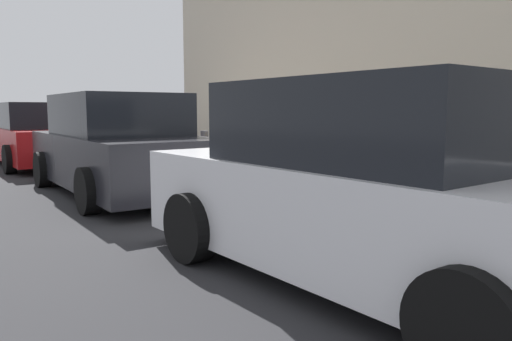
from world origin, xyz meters
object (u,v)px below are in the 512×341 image
Objects in this scene: suitcase_teal_4 at (312,165)px; fire_hydrant at (226,153)px; suitcase_black_1 at (384,174)px; parked_car_charcoal_1 at (119,147)px; parked_car_white_0 at (370,190)px; suitcase_olive_2 at (353,175)px; suitcase_navy_6 at (270,162)px; bollard_post at (205,150)px; suitcase_red_0 at (418,179)px; suitcase_silver_5 at (285,166)px; suitcase_maroon_3 at (328,172)px; parked_car_red_2 at (40,136)px; suitcase_red_7 at (251,160)px.

fire_hydrant is at bearing 1.66° from suitcase_teal_4.
suitcase_black_1 is 0.23× the size of parked_car_charcoal_1.
parked_car_white_0 is (-5.81, 2.41, 0.24)m from fire_hydrant.
suitcase_olive_2 is 1.99m from suitcase_navy_6.
fire_hydrant is (3.45, -0.03, 0.09)m from suitcase_olive_2.
bollard_post is 6.80m from parked_car_white_0.
suitcase_silver_5 is (2.61, 0.04, -0.06)m from suitcase_red_0.
suitcase_black_1 is 2.05m from suitcase_silver_5.
parked_car_red_2 reaches higher than suitcase_maroon_3.
parked_car_charcoal_1 is (3.58, 2.41, 0.26)m from suitcase_black_1.
bollard_post is (1.53, 0.09, 0.10)m from suitcase_red_7.
parked_car_charcoal_1 is at bearing -180.00° from parked_car_red_2.
suitcase_red_0 reaches higher than suitcase_teal_4.
fire_hydrant is at bearing -166.00° from bollard_post.
suitcase_navy_6 is at bearing -0.74° from suitcase_maroon_3.
suitcase_navy_6 is at bearing -159.47° from parked_car_red_2.
suitcase_navy_6 is (0.49, -0.05, 0.02)m from suitcase_silver_5.
parked_car_red_2 is at bearing 26.21° from fire_hydrant.
suitcase_red_0 is 3.64m from suitcase_red_7.
parked_car_white_0 reaches higher than suitcase_teal_4.
suitcase_olive_2 is 0.51m from suitcase_maroon_3.
suitcase_olive_2 is 3.86m from parked_car_charcoal_1.
suitcase_maroon_3 is 2.01m from suitcase_red_7.
suitcase_navy_6 is at bearing -28.78° from parked_car_white_0.
suitcase_red_0 reaches higher than suitcase_navy_6.
bollard_post is at bearing 1.26° from suitcase_red_0.
suitcase_red_7 is 0.94m from fire_hydrant.
parked_car_red_2 is (8.90, 2.41, 0.22)m from suitcase_black_1.
suitcase_navy_6 is 0.15× the size of parked_car_red_2.
suitcase_navy_6 is at bearing -0.17° from suitcase_red_0.
suitcase_silver_5 is 0.95× the size of suitcase_red_7.
parked_car_charcoal_1 reaches higher than fire_hydrant.
bollard_post reaches higher than fire_hydrant.
suitcase_silver_5 is 0.19× the size of parked_car_charcoal_1.
suitcase_teal_4 is 2.46m from fire_hydrant.
parked_car_white_0 reaches higher than suitcase_maroon_3.
suitcase_olive_2 is 0.88× the size of fire_hydrant.
suitcase_silver_5 is 1.03m from suitcase_red_7.
suitcase_silver_5 is 1.96m from fire_hydrant.
parked_car_white_0 is (-2.35, 2.38, 0.32)m from suitcase_olive_2.
suitcase_maroon_3 is 8.20m from parked_car_red_2.
parked_car_charcoal_1 reaches higher than suitcase_maroon_3.
parked_car_white_0 is (-4.87, 2.35, 0.30)m from suitcase_red_7.
suitcase_teal_4 reaches higher than fire_hydrant.
suitcase_teal_4 is 4.18m from parked_car_white_0.
suitcase_silver_5 reaches higher than suitcase_maroon_3.
suitcase_red_0 is 0.17× the size of parked_car_charcoal_1.
parked_car_red_2 is (6.37, 2.38, 0.27)m from suitcase_navy_6.
suitcase_red_0 is 0.74× the size of suitcase_black_1.
suitcase_maroon_3 is 3.47m from parked_car_charcoal_1.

